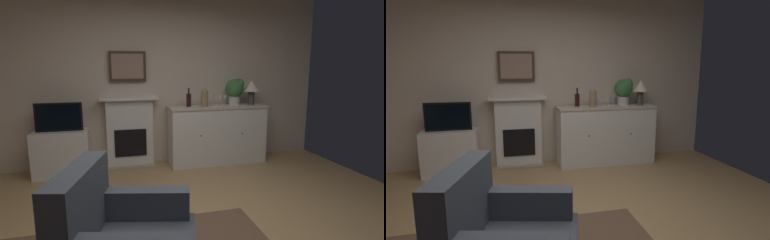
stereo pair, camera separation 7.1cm
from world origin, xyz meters
The scene contains 13 objects.
wall_rear centered at (0.00, 2.46, 1.42)m, with size 5.39×0.06×2.85m, color beige.
fireplace_unit centered at (-0.54, 2.33, 0.55)m, with size 0.87×0.30×1.10m.
framed_picture centered at (-0.54, 2.38, 1.55)m, with size 0.55×0.04×0.45m.
sideboard_cabinet centered at (0.84, 2.15, 0.47)m, with size 1.57×0.49×0.93m.
table_lamp centered at (1.42, 2.15, 1.21)m, with size 0.26×0.26×0.40m.
wine_bottle centered at (0.37, 2.19, 1.04)m, with size 0.08×0.08×0.29m.
wine_glass_left centered at (0.76, 2.14, 1.05)m, with size 0.07×0.07×0.16m.
wine_glass_center centered at (0.87, 2.12, 1.05)m, with size 0.07×0.07×0.16m.
wine_glass_right centered at (0.98, 2.19, 1.05)m, with size 0.07×0.07×0.16m.
vase_decorative centered at (0.60, 2.10, 1.07)m, with size 0.11×0.11×0.28m.
tv_cabinet centered at (-1.51, 2.17, 0.33)m, with size 0.75×0.42×0.65m.
tv_set centered at (-1.51, 2.14, 0.85)m, with size 0.62×0.07×0.40m.
potted_plant_small centered at (1.15, 2.20, 1.19)m, with size 0.30×0.30×0.43m.
Camera 2 is at (-0.69, -2.25, 1.52)m, focal length 27.42 mm.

